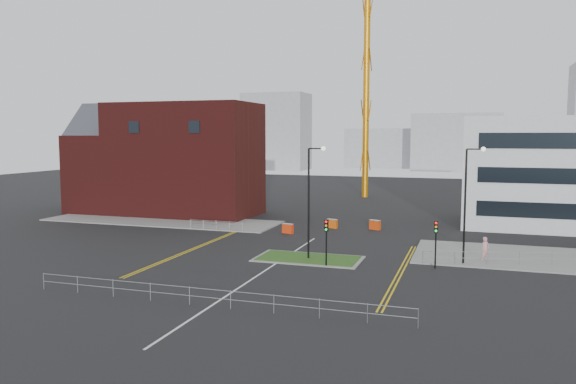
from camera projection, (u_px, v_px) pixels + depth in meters
The scene contains 26 objects.
ground at pixel (248, 282), 38.68m from camera, with size 200.00×200.00×0.00m, color black.
pavement_left at pixel (161, 221), 65.68m from camera, with size 28.00×8.00×0.12m, color slate.
pavement_right at pixel (568, 260), 45.08m from camera, with size 24.00×10.00×0.12m, color slate.
island_kerb at pixel (308, 259), 45.62m from camera, with size 8.60×4.60×0.08m, color slate.
grass_island at pixel (308, 259), 45.62m from camera, with size 8.00×4.00×0.12m, color #264A18.
brick_building at pixel (164, 160), 71.58m from camera, with size 24.20×10.07×14.24m.
tower_crane at pixel (402, 16), 88.65m from camera, with size 49.79×20.07×42.09m.
streetlamp_island at pixel (311, 193), 45.01m from camera, with size 1.46×0.36×9.18m.
streetlamp_right_near at pixel (468, 196), 43.17m from camera, with size 1.46×0.36×9.18m.
traffic_light_island at pixel (326, 234), 42.83m from camera, with size 0.28×0.33×3.65m.
traffic_light_right at pixel (436, 235), 42.24m from camera, with size 0.28×0.33×3.65m.
railing_front at pixel (210, 294), 32.93m from camera, with size 24.05×0.05×1.10m.
railing_left at pixel (216, 224), 59.04m from camera, with size 6.05×0.05×1.10m.
railing_right at pixel (552, 256), 43.11m from camera, with size 19.05×5.05×1.10m.
centre_line at pixel (259, 275), 40.57m from camera, with size 0.15×30.00×0.01m, color silver.
yellow_left_a at pixel (198, 246), 50.93m from camera, with size 0.12×24.00×0.01m, color gold.
yellow_left_b at pixel (201, 246), 50.83m from camera, with size 0.12×24.00×0.01m, color gold.
yellow_right_a at pixel (398, 272), 41.41m from camera, with size 0.12×20.00×0.01m, color gold.
yellow_right_b at pixel (403, 272), 41.31m from camera, with size 0.12×20.00×0.01m, color gold.
skyline_a at pixel (277, 132), 163.41m from camera, with size 18.00×12.00×22.00m, color gray.
skyline_b at pixel (456, 142), 157.65m from camera, with size 24.00×12.00×16.00m, color gray.
skyline_d at pixel (396, 148), 172.89m from camera, with size 30.00×12.00×12.00m, color gray.
pedestrian at pixel (485, 249), 44.67m from camera, with size 0.73×0.48×2.00m, color pink.
barrier_left at pixel (288, 228), 57.58m from camera, with size 1.26×0.71×1.01m.
barrier_mid at pixel (332, 223), 60.78m from camera, with size 1.24×0.70×0.99m.
barrier_right at pixel (375, 224), 59.83m from camera, with size 1.29×0.86×1.04m.
Camera 1 is at (14.40, -35.12, 10.08)m, focal length 35.00 mm.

